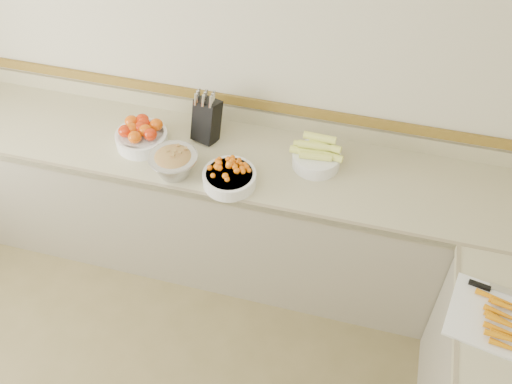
% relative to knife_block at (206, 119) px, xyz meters
% --- Properties ---
extents(back_wall, '(4.00, 0.00, 4.00)m').
position_rel_knife_block_xyz_m(back_wall, '(0.06, 0.20, 0.27)').
color(back_wall, beige).
rests_on(back_wall, ground_plane).
extents(counter_back, '(4.00, 0.65, 1.08)m').
position_rel_knife_block_xyz_m(counter_back, '(0.06, -0.12, -0.58)').
color(counter_back, tan).
rests_on(counter_back, ground_plane).
extents(knife_block, '(0.17, 0.19, 0.32)m').
position_rel_knife_block_xyz_m(knife_block, '(0.00, 0.00, 0.00)').
color(knife_block, black).
rests_on(knife_block, counter_back).
extents(tomato_bowl, '(0.30, 0.30, 0.14)m').
position_rel_knife_block_xyz_m(tomato_bowl, '(-0.34, -0.15, -0.06)').
color(tomato_bowl, white).
rests_on(tomato_bowl, counter_back).
extents(cherry_tomato_bowl, '(0.29, 0.29, 0.16)m').
position_rel_knife_block_xyz_m(cherry_tomato_bowl, '(0.23, -0.33, -0.08)').
color(cherry_tomato_bowl, white).
rests_on(cherry_tomato_bowl, counter_back).
extents(corn_bowl, '(0.29, 0.26, 0.19)m').
position_rel_knife_block_xyz_m(corn_bowl, '(0.65, -0.07, -0.07)').
color(corn_bowl, white).
rests_on(corn_bowl, counter_back).
extents(rhubarb_bowl, '(0.27, 0.27, 0.15)m').
position_rel_knife_block_xyz_m(rhubarb_bowl, '(-0.08, -0.33, -0.05)').
color(rhubarb_bowl, '#B2B2BA').
rests_on(rhubarb_bowl, counter_back).
extents(cutting_board, '(0.50, 0.42, 0.06)m').
position_rel_knife_block_xyz_m(cutting_board, '(1.60, -0.84, -0.11)').
color(cutting_board, white).
rests_on(cutting_board, counter_right).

